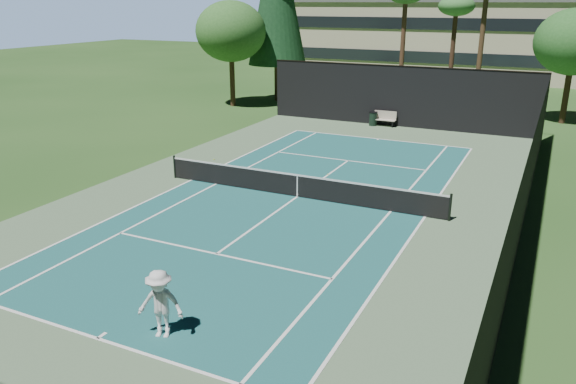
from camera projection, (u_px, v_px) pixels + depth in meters
name	position (u px, v px, depth m)	size (l,w,h in m)	color
ground	(297.00, 197.00, 24.10)	(160.00, 160.00, 0.00)	#254B1C
apron_slab	(297.00, 197.00, 24.10)	(18.00, 32.00, 0.01)	#557250
court_surface	(297.00, 197.00, 24.10)	(10.97, 23.77, 0.01)	#1B5958
court_lines	(297.00, 197.00, 24.10)	(11.07, 23.87, 0.01)	white
tennis_net	(297.00, 185.00, 23.92)	(12.90, 0.10, 1.10)	black
fence	(298.00, 152.00, 23.51)	(18.04, 32.05, 4.03)	black
player	(160.00, 304.00, 13.82)	(1.17, 0.67, 1.81)	silver
tennis_ball_b	(328.00, 174.00, 27.14)	(0.07, 0.07, 0.07)	#B7D931
tennis_ball_c	(344.00, 189.00, 25.07)	(0.07, 0.07, 0.07)	#BCD22F
tennis_ball_d	(214.00, 159.00, 29.72)	(0.07, 0.07, 0.07)	#C1E133
park_bench	(385.00, 118.00, 37.63)	(1.50, 0.45, 1.02)	beige
trash_bin	(373.00, 119.00, 37.81)	(0.56, 0.56, 0.95)	black
palm_b	(456.00, 10.00, 43.30)	(2.80, 2.80, 8.42)	#40281B
decid_tree_a	(574.00, 42.00, 37.03)	(5.12, 5.12, 7.62)	#3F2A1B
decid_tree_c	(231.00, 32.00, 43.35)	(5.44, 5.44, 8.09)	#4C3320
campus_building	(471.00, 37.00, 61.98)	(40.50, 12.50, 8.30)	#C0B495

